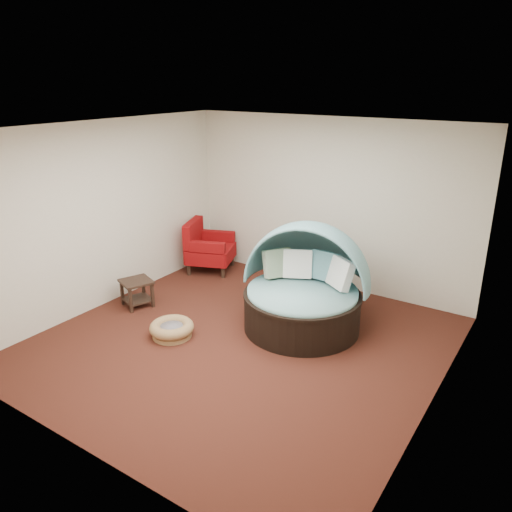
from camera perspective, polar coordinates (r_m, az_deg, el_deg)
The scene contains 10 objects.
floor at distance 6.81m, azimuth -1.79°, elevation -9.86°, with size 5.00×5.00×0.00m, color #4A2015.
wall_back at distance 8.32m, azimuth 8.13°, elevation 5.92°, with size 5.00×5.00×0.00m, color beige.
wall_front at distance 4.59m, azimuth -20.40°, elevation -6.97°, with size 5.00×5.00×0.00m, color beige.
wall_left at distance 7.90m, azimuth -16.94°, elevation 4.49°, with size 5.00×5.00×0.00m, color beige.
wall_right at distance 5.29m, azimuth 20.80°, elevation -3.45°, with size 5.00×5.00×0.00m, color beige.
ceiling at distance 5.95m, azimuth -2.08°, elevation 14.28°, with size 5.00×5.00×0.00m, color white.
canopy_daybed at distance 6.99m, azimuth 5.59°, elevation -2.77°, with size 1.99×1.95×1.51m.
pet_basket at distance 7.01m, azimuth -9.60°, elevation -8.22°, with size 0.66×0.66×0.21m.
red_armchair at distance 9.14m, azimuth -5.59°, elevation 0.95°, with size 1.03×1.03×0.93m.
side_table at distance 7.94m, azimuth -13.46°, elevation -3.74°, with size 0.57×0.57×0.42m.
Camera 1 is at (3.44, -4.82, 3.37)m, focal length 35.00 mm.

